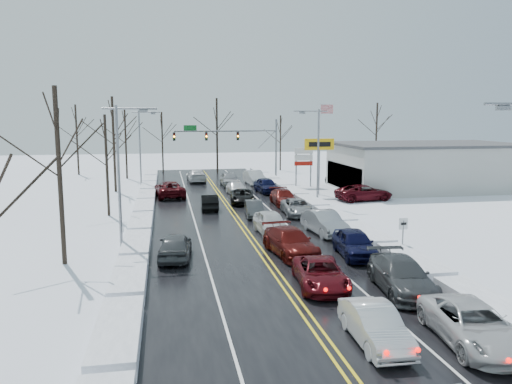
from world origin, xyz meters
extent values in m
plane|color=white|center=(0.00, 0.00, 0.00)|extent=(160.00, 160.00, 0.00)
cube|color=black|center=(0.00, 2.00, 0.01)|extent=(14.00, 84.00, 0.01)
cube|color=white|center=(-7.60, 2.00, 0.00)|extent=(1.65, 72.00, 0.74)
cube|color=white|center=(7.60, 2.00, 0.00)|extent=(1.65, 72.00, 0.74)
cylinder|color=slate|center=(8.50, 28.00, 4.00)|extent=(0.24, 0.24, 8.00)
cylinder|color=slate|center=(2.00, 28.00, 6.50)|extent=(13.00, 0.18, 0.18)
cylinder|color=slate|center=(7.30, 28.00, 5.40)|extent=(2.33, 0.10, 2.33)
cube|color=#0C591E|center=(-2.50, 28.00, 6.90)|extent=(1.60, 0.08, 0.70)
cube|color=black|center=(3.50, 28.00, 5.85)|extent=(0.32, 0.25, 1.05)
sphere|color=#3F0705|center=(3.50, 27.84, 6.15)|extent=(0.20, 0.20, 0.20)
sphere|color=orange|center=(3.50, 27.84, 5.85)|extent=(0.22, 0.22, 0.22)
sphere|color=black|center=(3.50, 27.84, 5.55)|extent=(0.20, 0.20, 0.20)
cube|color=black|center=(-0.50, 28.00, 5.85)|extent=(0.32, 0.25, 1.05)
sphere|color=#3F0705|center=(-0.50, 27.84, 6.15)|extent=(0.20, 0.20, 0.20)
sphere|color=orange|center=(-0.50, 27.84, 5.85)|extent=(0.22, 0.22, 0.22)
sphere|color=black|center=(-0.50, 27.84, 5.55)|extent=(0.20, 0.20, 0.20)
cube|color=black|center=(-4.50, 28.00, 5.85)|extent=(0.32, 0.25, 1.05)
sphere|color=#3F0705|center=(-4.50, 27.84, 6.15)|extent=(0.20, 0.20, 0.20)
sphere|color=orange|center=(-4.50, 27.84, 5.85)|extent=(0.22, 0.22, 0.22)
sphere|color=black|center=(-4.50, 27.84, 5.55)|extent=(0.20, 0.20, 0.20)
cylinder|color=slate|center=(10.50, 16.00, 2.80)|extent=(0.20, 0.20, 5.60)
cube|color=yellow|center=(10.50, 16.00, 5.40)|extent=(3.20, 0.30, 1.20)
cube|color=black|center=(10.50, 15.83, 5.40)|extent=(2.40, 0.04, 0.50)
cylinder|color=slate|center=(9.60, 22.00, 2.00)|extent=(0.16, 0.16, 4.00)
cylinder|color=slate|center=(11.40, 22.00, 2.00)|extent=(0.16, 0.16, 4.00)
cube|color=white|center=(10.50, 22.00, 4.30)|extent=(2.20, 0.22, 0.70)
cube|color=white|center=(10.50, 22.00, 3.50)|extent=(2.20, 0.22, 0.70)
cube|color=#A2140C|center=(10.50, 22.00, 2.80)|extent=(2.20, 0.22, 0.50)
cylinder|color=slate|center=(8.20, -8.00, 1.10)|extent=(0.08, 0.08, 2.20)
cube|color=white|center=(8.20, -8.00, 2.00)|extent=(0.55, 0.05, 0.70)
cube|color=black|center=(8.20, -8.04, 2.00)|extent=(0.35, 0.02, 0.15)
cylinder|color=silver|center=(15.00, 30.00, 5.00)|extent=(0.14, 0.14, 10.00)
cube|color=#B6B6B1|center=(24.00, 18.00, 2.50)|extent=(20.00, 12.00, 5.00)
cube|color=#262628|center=(14.05, 18.00, 1.60)|extent=(0.10, 11.00, 2.80)
cube|color=#3F3F42|center=(24.00, 18.00, 5.15)|extent=(20.40, 12.40, 0.30)
cube|color=slate|center=(6.90, -18.00, 8.65)|extent=(0.50, 0.25, 0.18)
cylinder|color=slate|center=(8.50, 10.00, 4.50)|extent=(0.18, 0.18, 9.00)
cylinder|color=slate|center=(7.70, 10.00, 8.80)|extent=(3.20, 0.12, 0.12)
cube|color=slate|center=(6.90, 10.00, 8.65)|extent=(0.50, 0.25, 0.18)
cylinder|color=slate|center=(-8.50, -4.00, 4.50)|extent=(0.18, 0.18, 9.00)
cylinder|color=slate|center=(-7.70, -4.00, 8.80)|extent=(3.20, 0.12, 0.12)
cube|color=slate|center=(-6.90, -4.00, 8.65)|extent=(0.50, 0.25, 0.18)
cylinder|color=slate|center=(-8.50, 24.00, 4.50)|extent=(0.18, 0.18, 9.00)
cylinder|color=slate|center=(-7.70, 24.00, 8.80)|extent=(3.20, 0.12, 0.12)
cube|color=slate|center=(-6.90, 24.00, 8.65)|extent=(0.50, 0.25, 0.18)
cylinder|color=#2D231C|center=(-11.50, -6.00, 5.00)|extent=(0.27, 0.27, 10.00)
cylinder|color=#2D231C|center=(-10.50, 8.00, 4.25)|extent=(0.23, 0.23, 8.50)
cylinder|color=#2D231C|center=(-11.20, 22.00, 5.25)|extent=(0.28, 0.28, 10.50)
cylinder|color=#2D231C|center=(-10.80, 34.00, 4.75)|extent=(0.25, 0.25, 9.50)
cylinder|color=#2D231C|center=(-18.00, 40.00, 5.00)|extent=(0.27, 0.27, 10.00)
cylinder|color=#2D231C|center=(-6.00, 41.00, 4.50)|extent=(0.24, 0.24, 9.00)
cylinder|color=#2D231C|center=(2.00, 39.00, 5.50)|extent=(0.29, 0.29, 11.00)
cylinder|color=#2D231C|center=(12.00, 40.50, 4.25)|extent=(0.23, 0.23, 8.50)
cylinder|color=#2D231C|center=(28.00, 41.00, 5.25)|extent=(0.28, 0.28, 10.50)
imported|color=white|center=(1.75, -18.69, 0.00)|extent=(1.63, 4.36, 1.42)
imported|color=#500A11|center=(1.68, -12.35, 0.00)|extent=(2.79, 5.16, 1.37)
imported|color=#4E0C0A|center=(1.64, -6.48, 0.00)|extent=(2.88, 5.70, 1.59)
imported|color=silver|center=(1.62, -0.96, 0.00)|extent=(2.12, 4.88, 1.64)
imported|color=#3B3E40|center=(1.56, 5.46, 0.00)|extent=(1.71, 4.12, 1.33)
imported|color=black|center=(1.60, 11.99, 0.00)|extent=(2.78, 5.15, 1.37)
imported|color=silver|center=(1.82, 17.58, 0.00)|extent=(2.11, 4.66, 1.32)
imported|color=#96989D|center=(1.89, 24.30, 0.00)|extent=(2.06, 4.99, 1.69)
imported|color=silver|center=(5.31, -19.38, 0.00)|extent=(3.02, 5.57, 1.48)
imported|color=#3C3E41|center=(5.29, -13.71, 0.00)|extent=(2.85, 5.72, 1.60)
imported|color=black|center=(5.35, -7.53, 0.00)|extent=(2.34, 4.94, 1.63)
imported|color=#9EA0A5|center=(5.39, -1.69, 0.00)|extent=(2.27, 5.20, 1.66)
imported|color=gray|center=(5.27, 5.37, 0.00)|extent=(2.62, 5.08, 1.37)
imported|color=#550E0B|center=(5.29, 10.45, 0.00)|extent=(2.05, 4.99, 1.44)
imported|color=black|center=(5.21, 18.15, 0.00)|extent=(2.39, 4.99, 1.64)
imported|color=silver|center=(5.11, 25.01, 0.00)|extent=(2.18, 5.32, 1.71)
imported|color=black|center=(-1.86, 9.34, 0.00)|extent=(1.64, 4.28, 1.39)
imported|color=#47090E|center=(-5.31, 17.20, 0.00)|extent=(3.38, 6.26, 1.67)
imported|color=silver|center=(-1.78, 28.98, 0.00)|extent=(2.44, 5.66, 1.62)
imported|color=#46494C|center=(-5.26, -6.08, 0.00)|extent=(2.28, 4.74, 1.56)
imported|color=#43090F|center=(13.81, 11.44, 0.00)|extent=(6.01, 3.28, 1.60)
imported|color=#3F4244|center=(16.83, 15.12, 0.00)|extent=(2.55, 4.94, 1.37)
imported|color=black|center=(15.13, 22.94, 0.00)|extent=(2.20, 4.68, 1.55)
camera|label=1|loc=(-5.72, -35.05, 8.34)|focal=35.00mm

